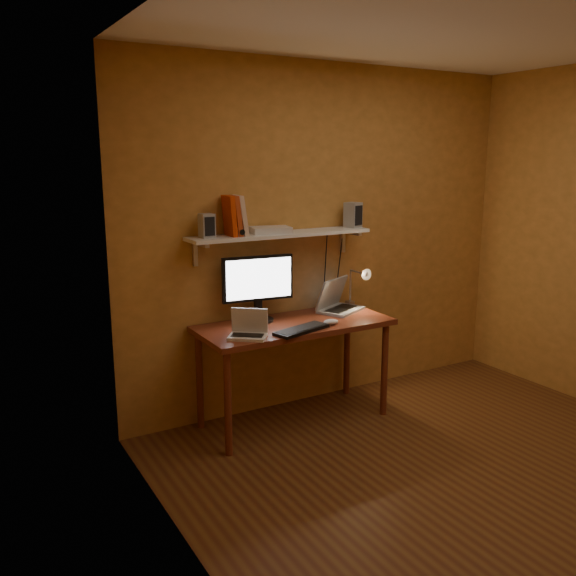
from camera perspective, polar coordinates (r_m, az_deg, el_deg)
room at (r=3.57m, az=18.16°, el=1.71°), size 3.44×3.24×2.64m
desk at (r=4.38m, az=0.61°, el=-4.34°), size 1.40×0.60×0.75m
wall_shelf at (r=4.40m, az=-0.67°, el=5.00°), size 1.40×0.25×0.21m
monitor at (r=4.34m, az=-2.83°, el=0.31°), size 0.53×0.25×0.48m
laptop at (r=4.69m, az=4.58°, el=-1.32°), size 0.42×0.38×0.25m
netbook at (r=4.01m, az=-3.72°, el=-3.86°), size 0.30×0.29×0.19m
keyboard at (r=4.14m, az=1.27°, el=-3.92°), size 0.44×0.25×0.02m
mouse at (r=4.31m, az=4.04°, el=-3.18°), size 0.12×0.09×0.04m
desk_lamp at (r=4.76m, az=6.68°, el=0.60°), size 0.09×0.23×0.38m
speaker_left at (r=4.14m, az=-7.61°, el=5.80°), size 0.09×0.09×0.16m
speaker_right at (r=4.74m, az=6.10°, el=6.81°), size 0.13×0.13×0.19m
books at (r=4.22m, az=-5.02°, el=6.76°), size 0.15×0.19×0.28m
shelf_camera at (r=4.18m, az=-4.48°, el=5.26°), size 0.11×0.06×0.07m
router at (r=4.36m, az=-1.64°, el=5.45°), size 0.31×0.24×0.05m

